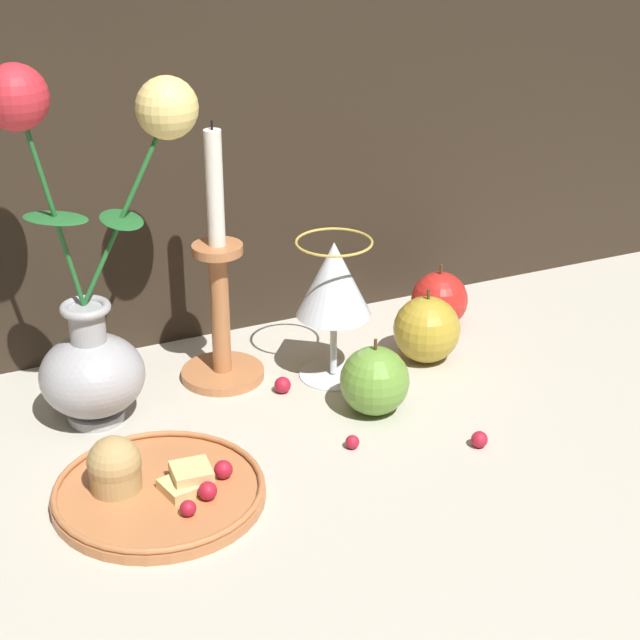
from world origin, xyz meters
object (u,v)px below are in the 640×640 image
Objects in this scene: wine_glass at (334,284)px; candlestick at (220,305)px; apple_near_glass at (375,381)px; apple_at_table_edge at (439,300)px; vase at (92,296)px; plate_with_pastries at (151,486)px; apple_beside_vase at (427,329)px.

candlestick reaches higher than wine_glass.
apple_at_table_edge is (0.17, 0.16, -0.00)m from apple_near_glass.
vase is 0.46m from apple_at_table_edge.
wine_glass is at bearing -3.96° from vase.
candlestick is 3.62× the size of apple_at_table_edge.
candlestick is at bearing 54.33° from plate_with_pastries.
apple_near_glass is (0.12, -0.14, -0.05)m from candlestick.
apple_beside_vase is at bearing -129.12° from apple_at_table_edge.
apple_near_glass is at bearing -48.75° from candlestick.
plate_with_pastries is 0.67× the size of candlestick.
wine_glass is at bearing -159.63° from apple_at_table_edge.
wine_glass is 0.55× the size of candlestick.
wine_glass is 2.00× the size of apple_at_table_edge.
apple_near_glass reaches higher than plate_with_pastries.
candlestick reaches higher than apple_beside_vase.
candlestick is 3.31× the size of apple_beside_vase.
apple_at_table_edge is at bearing 6.16° from vase.
plate_with_pastries is at bearing -159.40° from apple_beside_vase.
apple_beside_vase reaches higher than apple_at_table_edge.
vase is at bearing 157.71° from apple_near_glass.
apple_beside_vase is (0.38, 0.14, 0.03)m from plate_with_pastries.
apple_beside_vase is at bearing -4.09° from vase.
wine_glass is 1.91× the size of apple_near_glass.
wine_glass reaches higher than apple_beside_vase.
vase is 0.16m from candlestick.
candlestick is at bearing 166.26° from apple_beside_vase.
vase is 4.59× the size of apple_at_table_edge.
vase reaches higher than apple_beside_vase.
apple_beside_vase is at bearing 36.86° from apple_near_glass.
apple_at_table_edge is (0.18, 0.07, -0.08)m from wine_glass.
apple_near_glass is at bearing 12.39° from plate_with_pastries.
apple_at_table_edge is (0.44, 0.05, -0.11)m from vase.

